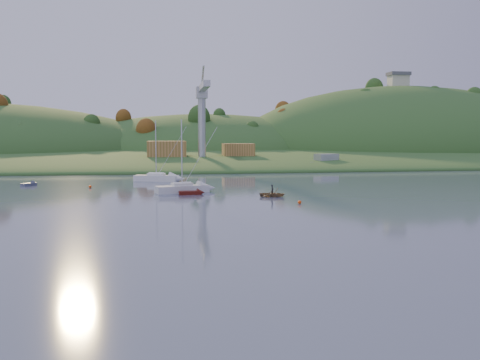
{
  "coord_description": "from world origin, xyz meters",
  "views": [
    {
      "loc": [
        -9.28,
        -32.46,
        9.4
      ],
      "look_at": [
        0.88,
        37.2,
        3.24
      ],
      "focal_mm": 40.0,
      "sensor_mm": 36.0,
      "label": 1
    }
  ],
  "objects": [
    {
      "name": "ground",
      "position": [
        0.0,
        0.0,
        0.0
      ],
      "size": [
        500.0,
        500.0,
        0.0
      ],
      "primitive_type": "plane",
      "color": "#333B54",
      "rests_on": "ground"
    },
    {
      "name": "hilltop_house",
      "position": [
        95.0,
        195.0,
        33.4
      ],
      "size": [
        9.0,
        7.0,
        6.45
      ],
      "color": "beige",
      "rests_on": "hill_right"
    },
    {
      "name": "hill_right",
      "position": [
        95.0,
        195.0,
        0.0
      ],
      "size": [
        150.0,
        130.0,
        60.0
      ],
      "primitive_type": "ellipsoid",
      "color": "#24491D",
      "rests_on": "ground"
    },
    {
      "name": "buoy_1",
      "position": [
        8.78,
        36.27,
        0.25
      ],
      "size": [
        0.5,
        0.5,
        0.5
      ],
      "primitive_type": "sphere",
      "color": "#F1440C",
      "rests_on": "ground"
    },
    {
      "name": "hill_center",
      "position": [
        10.0,
        210.0,
        0.0
      ],
      "size": [
        140.0,
        120.0,
        36.0
      ],
      "primitive_type": "ellipsoid",
      "color": "#24491D",
      "rests_on": "ground"
    },
    {
      "name": "wharf",
      "position": [
        5.0,
        122.0,
        1.2
      ],
      "size": [
        42.0,
        16.0,
        2.4
      ],
      "primitive_type": "cube",
      "color": "slate",
      "rests_on": "ground"
    },
    {
      "name": "grey_dinghy",
      "position": [
        -32.8,
        68.25,
        0.25
      ],
      "size": [
        2.84,
        3.38,
        1.22
      ],
      "rotation": [
        0.0,
        0.0,
        0.97
      ],
      "color": "#4F5668",
      "rests_on": "ground"
    },
    {
      "name": "sailboat_far",
      "position": [
        -10.49,
        73.57,
        0.76
      ],
      "size": [
        8.97,
        5.16,
        11.92
      ],
      "rotation": [
        0.0,
        0.0,
        -0.32
      ],
      "color": "white",
      "rests_on": "ground"
    },
    {
      "name": "shed_east",
      "position": [
        13.0,
        124.0,
        4.4
      ],
      "size": [
        9.0,
        7.0,
        4.0
      ],
      "primitive_type": "cube",
      "color": "olive",
      "rests_on": "wharf"
    },
    {
      "name": "buoy_3",
      "position": [
        -21.67,
        61.99,
        0.25
      ],
      "size": [
        0.5,
        0.5,
        0.5
      ],
      "primitive_type": "sphere",
      "color": "#F1440C",
      "rests_on": "ground"
    },
    {
      "name": "canoe",
      "position": [
        6.85,
        44.87,
        0.4
      ],
      "size": [
        4.41,
        3.64,
        0.79
      ],
      "primitive_type": "imported",
      "rotation": [
        0.0,
        0.0,
        1.31
      ],
      "color": "olive",
      "rests_on": "ground"
    },
    {
      "name": "paddler",
      "position": [
        6.85,
        44.87,
        0.77
      ],
      "size": [
        0.51,
        0.64,
        1.55
      ],
      "primitive_type": "imported",
      "rotation": [
        0.0,
        0.0,
        1.31
      ],
      "color": "black",
      "rests_on": "ground"
    },
    {
      "name": "red_tender",
      "position": [
        -4.35,
        49.6,
        0.28
      ],
      "size": [
        4.05,
        1.59,
        1.35
      ],
      "rotation": [
        0.0,
        0.0,
        0.06
      ],
      "color": "#4F110B",
      "rests_on": "ground"
    },
    {
      "name": "sailboat_near",
      "position": [
        -6.22,
        52.3,
        0.75
      ],
      "size": [
        8.74,
        4.81,
        11.61
      ],
      "rotation": [
        0.0,
        0.0,
        0.29
      ],
      "color": "silver",
      "rests_on": "ground"
    },
    {
      "name": "shore_slope",
      "position": [
        0.0,
        165.0,
        0.0
      ],
      "size": [
        640.0,
        150.0,
        7.0
      ],
      "primitive_type": "ellipsoid",
      "color": "#24491D",
      "rests_on": "ground"
    },
    {
      "name": "dock_crane",
      "position": [
        2.0,
        118.39,
        17.17
      ],
      "size": [
        3.2,
        28.0,
        20.3
      ],
      "color": "#B7B7BC",
      "rests_on": "wharf"
    },
    {
      "name": "far_shore",
      "position": [
        0.0,
        230.0,
        0.0
      ],
      "size": [
        620.0,
        220.0,
        1.5
      ],
      "primitive_type": "cube",
      "color": "#24491D",
      "rests_on": "ground"
    },
    {
      "name": "work_vessel",
      "position": [
        35.0,
        108.0,
        1.36
      ],
      "size": [
        15.76,
        10.76,
        3.82
      ],
      "rotation": [
        0.0,
        0.0,
        0.41
      ],
      "color": "#505C6A",
      "rests_on": "ground"
    },
    {
      "name": "shed_west",
      "position": [
        -8.0,
        123.0,
        4.8
      ],
      "size": [
        11.0,
        8.0,
        4.8
      ],
      "primitive_type": "cube",
      "color": "olive",
      "rests_on": "wharf"
    },
    {
      "name": "hillside_trees",
      "position": [
        0.0,
        185.0,
        0.0
      ],
      "size": [
        280.0,
        50.0,
        32.0
      ],
      "primitive_type": null,
      "color": "#224117",
      "rests_on": "ground"
    }
  ]
}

